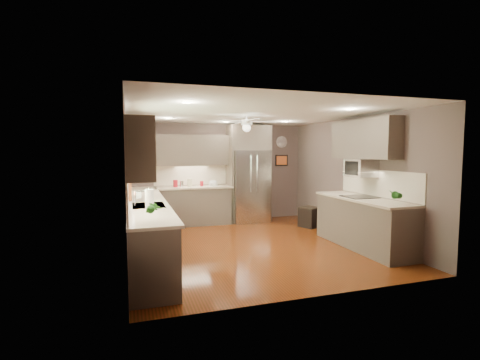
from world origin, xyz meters
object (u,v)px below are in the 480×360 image
potted_plant_right (395,195)px  stool (310,217)px  microwave (361,168)px  canister_b (182,184)px  canister_c (190,183)px  canister_d (202,184)px  bowl (213,185)px  soap_bottle (138,195)px  canister_a (175,184)px  potted_plant_left (154,208)px  paper_towel (149,199)px  refrigerator (249,175)px

potted_plant_right → stool: (-0.05, 2.68, -0.85)m
microwave → stool: bearing=95.7°
canister_b → canister_c: size_ratio=0.73×
canister_b → canister_d: (0.49, -0.01, -0.01)m
canister_b → canister_c: 0.19m
canister_b → bowl: bearing=-3.7°
canister_c → stool: canister_c is taller
canister_b → soap_bottle: (-1.07, -2.21, 0.04)m
canister_a → canister_b: bearing=3.4°
potted_plant_left → bowl: (1.70, 4.01, -0.13)m
canister_d → paper_towel: bearing=-114.8°
canister_a → bowl: size_ratio=0.80×
microwave → paper_towel: size_ratio=1.69×
canister_c → soap_bottle: bearing=-119.9°
bowl → stool: size_ratio=0.41×
soap_bottle → refrigerator: (2.77, 2.13, 0.14)m
canister_a → paper_towel: paper_towel is taller
canister_b → canister_d: canister_b is taller
potted_plant_right → paper_towel: paper_towel is taller
potted_plant_right → canister_c: bearing=125.7°
canister_a → microwave: (3.18, -2.77, 0.46)m
microwave → paper_towel: (-3.96, -0.31, -0.40)m
soap_bottle → canister_b: bearing=64.2°
canister_c → microwave: 3.99m
canister_a → refrigerator: size_ratio=0.07×
refrigerator → microwave: bearing=-63.9°
canister_d → microwave: 3.79m
canister_b → stool: 3.19m
canister_b → potted_plant_right: bearing=-52.7°
canister_a → bowl: bearing=-2.6°
canister_b → microwave: 4.14m
soap_bottle → stool: bearing=15.0°
potted_plant_left → potted_plant_right: bearing=3.5°
paper_towel → refrigerator: bearing=48.9°
soap_bottle → potted_plant_right: size_ratio=0.70×
canister_c → bowl: canister_c is taller
canister_d → potted_plant_left: bearing=-109.3°
soap_bottle → bowl: bearing=49.5°
canister_c → bowl: (0.59, -0.03, -0.06)m
canister_c → canister_b: bearing=173.1°
potted_plant_right → canister_d: bearing=122.5°
bowl → refrigerator: refrigerator is taller
canister_d → stool: canister_d is taller
canister_d → refrigerator: bearing=-2.8°
refrigerator → paper_towel: size_ratio=7.54×
potted_plant_right → refrigerator: 3.95m
canister_c → refrigerator: bearing=-1.9°
potted_plant_right → stool: potted_plant_right is taller
soap_bottle → bowl: 2.84m
soap_bottle → potted_plant_left: 1.86m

